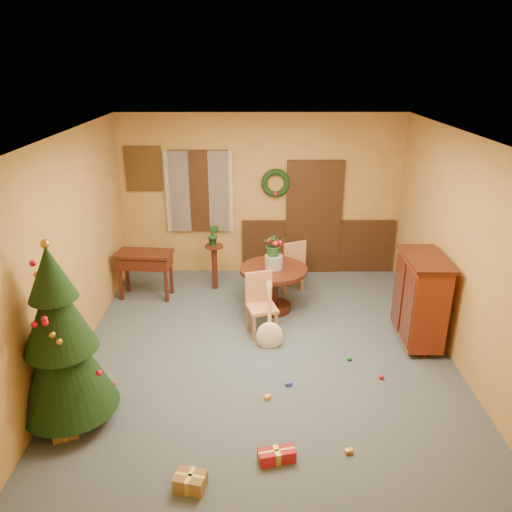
{
  "coord_description": "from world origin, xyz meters",
  "views": [
    {
      "loc": [
        -0.15,
        -5.94,
        3.75
      ],
      "look_at": [
        -0.11,
        0.4,
        1.23
      ],
      "focal_mm": 35.0,
      "sensor_mm": 36.0,
      "label": 1
    }
  ],
  "objects_px": {
    "dining_table": "(274,281)",
    "sideboard": "(421,298)",
    "christmas_tree": "(61,341)",
    "chair_near": "(261,302)",
    "writing_desk": "(145,263)"
  },
  "relations": [
    {
      "from": "dining_table",
      "to": "sideboard",
      "type": "distance_m",
      "value": 2.21
    },
    {
      "from": "christmas_tree",
      "to": "sideboard",
      "type": "height_order",
      "value": "christmas_tree"
    },
    {
      "from": "chair_near",
      "to": "sideboard",
      "type": "height_order",
      "value": "sideboard"
    },
    {
      "from": "dining_table",
      "to": "christmas_tree",
      "type": "relative_size",
      "value": 0.49
    },
    {
      "from": "dining_table",
      "to": "chair_near",
      "type": "relative_size",
      "value": 1.15
    },
    {
      "from": "christmas_tree",
      "to": "sideboard",
      "type": "relative_size",
      "value": 1.65
    },
    {
      "from": "christmas_tree",
      "to": "sideboard",
      "type": "xyz_separation_m",
      "value": [
        4.3,
        1.62,
        -0.32
      ]
    },
    {
      "from": "writing_desk",
      "to": "sideboard",
      "type": "relative_size",
      "value": 0.73
    },
    {
      "from": "dining_table",
      "to": "chair_near",
      "type": "bearing_deg",
      "value": -107.22
    },
    {
      "from": "christmas_tree",
      "to": "writing_desk",
      "type": "bearing_deg",
      "value": 85.98
    },
    {
      "from": "dining_table",
      "to": "christmas_tree",
      "type": "xyz_separation_m",
      "value": [
        -2.32,
        -2.59,
        0.51
      ]
    },
    {
      "from": "dining_table",
      "to": "writing_desk",
      "type": "height_order",
      "value": "writing_desk"
    },
    {
      "from": "chair_near",
      "to": "christmas_tree",
      "type": "distance_m",
      "value": 2.89
    },
    {
      "from": "christmas_tree",
      "to": "dining_table",
      "type": "bearing_deg",
      "value": 48.18
    },
    {
      "from": "chair_near",
      "to": "christmas_tree",
      "type": "xyz_separation_m",
      "value": [
        -2.11,
        -1.9,
        0.52
      ]
    }
  ]
}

